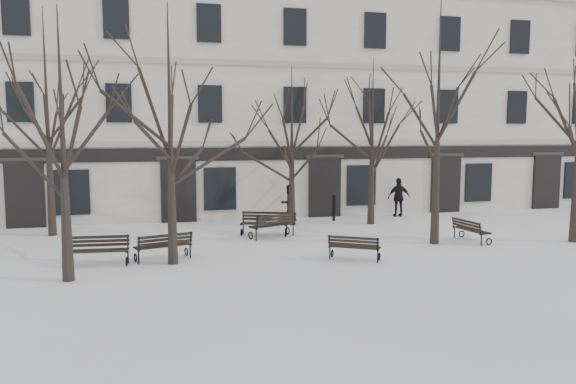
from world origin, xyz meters
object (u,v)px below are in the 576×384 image
object	(u,v)px
bench_2	(354,247)
bench_4	(273,225)
tree_2	(439,91)
bench_0	(99,249)
bench_1	(164,245)
bench_5	(470,229)
bench_3	(264,223)
tree_0	(61,111)
tree_1	(170,103)

from	to	relation	value
bench_2	bench_4	size ratio (longest dim) A/B	0.86
bench_2	bench_4	bearing A→B (deg)	-36.75
tree_2	bench_4	xyz separation A→B (m)	(-5.60, 2.54, -5.11)
bench_0	bench_1	xyz separation A→B (m)	(1.98, 0.17, -0.00)
bench_4	bench_5	world-z (taller)	bench_4
bench_1	bench_3	size ratio (longest dim) A/B	0.97
bench_4	bench_5	xyz separation A→B (m)	(7.11, -2.49, -0.06)
bench_2	bench_3	world-z (taller)	bench_3
bench_1	bench_5	size ratio (longest dim) A/B	1.09
bench_0	tree_2	bearing A→B (deg)	7.15
tree_0	tree_2	world-z (taller)	tree_2
bench_3	bench_5	xyz separation A→B (m)	(7.35, -3.07, -0.05)
bench_5	bench_1	bearing A→B (deg)	86.31
bench_1	bench_4	xyz separation A→B (m)	(4.27, 2.97, 0.02)
bench_5	tree_1	bearing A→B (deg)	89.17
bench_0	bench_1	size ratio (longest dim) A/B	0.97
bench_1	bench_4	size ratio (longest dim) A/B	0.96
tree_0	tree_2	size ratio (longest dim) A/B	0.84
tree_0	tree_2	xyz separation A→B (m)	(12.52, 2.35, 0.92)
bench_3	bench_5	world-z (taller)	bench_3
tree_0	bench_3	distance (m)	9.60
bench_2	bench_3	size ratio (longest dim) A/B	0.86
bench_1	bench_2	world-z (taller)	bench_1
bench_2	bench_5	bearing A→B (deg)	-128.61
tree_1	bench_0	xyz separation A→B (m)	(-2.25, 0.37, -4.53)
bench_4	bench_5	size ratio (longest dim) A/B	1.14
tree_1	bench_5	xyz separation A→B (m)	(11.11, 1.02, -4.57)
bench_5	bench_3	bearing A→B (deg)	61.28
tree_0	bench_1	size ratio (longest dim) A/B	3.96
tree_1	bench_1	bearing A→B (deg)	116.51
bench_0	bench_4	size ratio (longest dim) A/B	0.94
tree_2	bench_5	distance (m)	5.38
tree_2	bench_4	distance (m)	8.00
tree_0	bench_4	world-z (taller)	tree_0
bench_3	bench_5	size ratio (longest dim) A/B	1.13
bench_1	tree_0	bearing A→B (deg)	18.63
tree_1	bench_5	size ratio (longest dim) A/B	4.61
tree_0	bench_5	world-z (taller)	tree_0
bench_2	tree_0	bearing A→B (deg)	34.88
tree_0	bench_2	distance (m)	9.66
tree_0	bench_2	size ratio (longest dim) A/B	4.44
bench_2	bench_4	distance (m)	4.75
bench_0	bench_4	xyz separation A→B (m)	(6.25, 3.14, 0.02)
tree_2	bench_3	xyz separation A→B (m)	(-5.85, 3.12, -5.12)
tree_0	bench_5	distance (m)	14.86
bench_4	bench_5	bearing A→B (deg)	136.67
tree_2	bench_1	world-z (taller)	tree_2
tree_0	tree_1	size ratio (longest dim) A/B	0.94
bench_1	bench_5	world-z (taller)	bench_1
bench_0	bench_2	bearing A→B (deg)	-4.79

